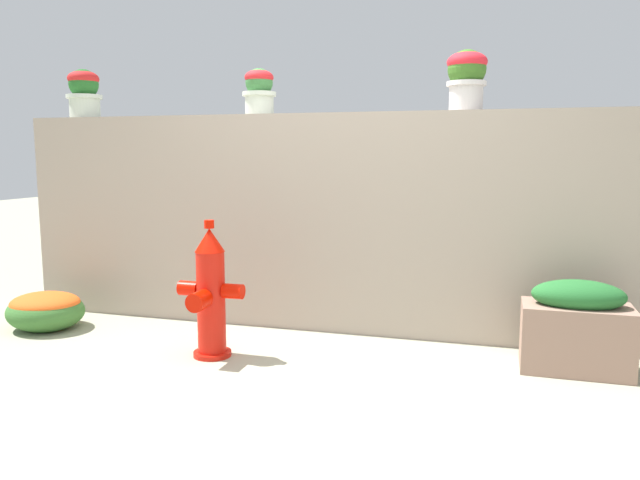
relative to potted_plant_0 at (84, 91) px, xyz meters
The scene contains 8 objects.
ground_plane 3.05m from the potted_plant_0, 26.45° to the right, with size 24.00×24.00×0.00m, color #A2A187.
stone_wall 2.44m from the potted_plant_0, ahead, with size 5.13×0.39×1.53m, color #A99888.
potted_plant_0 is the anchor object (origin of this frame).
potted_plant_1 1.49m from the potted_plant_0, ahead, with size 0.25×0.25×0.34m.
potted_plant_2 2.97m from the potted_plant_0, ahead, with size 0.27×0.27×0.41m.
fire_hydrant 2.23m from the potted_plant_0, 30.84° to the right, with size 0.43×0.34×0.86m.
flower_bush_left 1.75m from the potted_plant_0, 82.27° to the right, with size 0.56×0.50×0.28m.
planter_box 4.00m from the potted_plant_0, ahead, with size 0.61×0.33×0.54m.
Camera 1 is at (0.97, -3.15, 1.26)m, focal length 34.45 mm.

